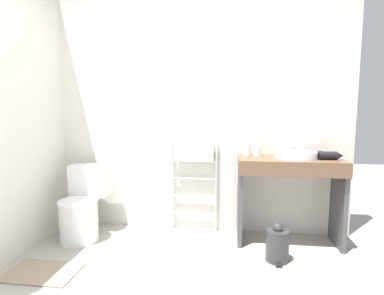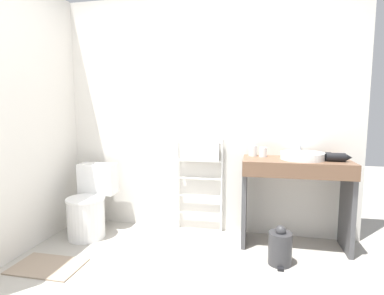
% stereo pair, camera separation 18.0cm
% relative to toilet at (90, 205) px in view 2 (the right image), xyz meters
% --- Properties ---
extents(wall_back, '(3.18, 0.12, 2.46)m').
position_rel_toilet_xyz_m(wall_back, '(1.10, 0.45, 0.92)').
color(wall_back, silver).
rests_on(wall_back, ground_plane).
extents(wall_side, '(0.12, 2.25, 2.46)m').
position_rel_toilet_xyz_m(wall_side, '(-0.43, -0.37, 0.92)').
color(wall_side, silver).
rests_on(wall_side, ground_plane).
extents(toilet, '(0.39, 0.54, 0.73)m').
position_rel_toilet_xyz_m(toilet, '(0.00, 0.00, 0.00)').
color(toilet, white).
rests_on(toilet, ground_plane).
extents(towel_radiator, '(0.50, 0.06, 0.99)m').
position_rel_toilet_xyz_m(towel_radiator, '(1.09, 0.34, 0.41)').
color(towel_radiator, white).
rests_on(towel_radiator, ground_plane).
extents(vanity_counter, '(0.97, 0.45, 0.83)m').
position_rel_toilet_xyz_m(vanity_counter, '(2.03, 0.14, 0.26)').
color(vanity_counter, brown).
rests_on(vanity_counter, ground_plane).
extents(sink_basin, '(0.39, 0.39, 0.07)m').
position_rel_toilet_xyz_m(sink_basin, '(2.09, 0.17, 0.56)').
color(sink_basin, white).
rests_on(sink_basin, vanity_counter).
extents(faucet, '(0.02, 0.10, 0.16)m').
position_rel_toilet_xyz_m(faucet, '(2.09, 0.34, 0.63)').
color(faucet, silver).
rests_on(faucet, vanity_counter).
extents(cup_near_wall, '(0.08, 0.08, 0.10)m').
position_rel_toilet_xyz_m(cup_near_wall, '(1.64, 0.30, 0.58)').
color(cup_near_wall, white).
rests_on(cup_near_wall, vanity_counter).
extents(cup_near_edge, '(0.07, 0.07, 0.09)m').
position_rel_toilet_xyz_m(cup_near_edge, '(1.73, 0.26, 0.57)').
color(cup_near_edge, white).
rests_on(cup_near_edge, vanity_counter).
extents(hair_dryer, '(0.22, 0.17, 0.08)m').
position_rel_toilet_xyz_m(hair_dryer, '(2.37, 0.12, 0.56)').
color(hair_dryer, black).
rests_on(hair_dryer, vanity_counter).
extents(trash_bin, '(0.19, 0.23, 0.33)m').
position_rel_toilet_xyz_m(trash_bin, '(1.88, -0.23, -0.16)').
color(trash_bin, '#333335').
rests_on(trash_bin, ground_plane).
extents(bath_mat, '(0.56, 0.36, 0.01)m').
position_rel_toilet_xyz_m(bath_mat, '(0.00, -0.68, -0.30)').
color(bath_mat, gray).
rests_on(bath_mat, ground_plane).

